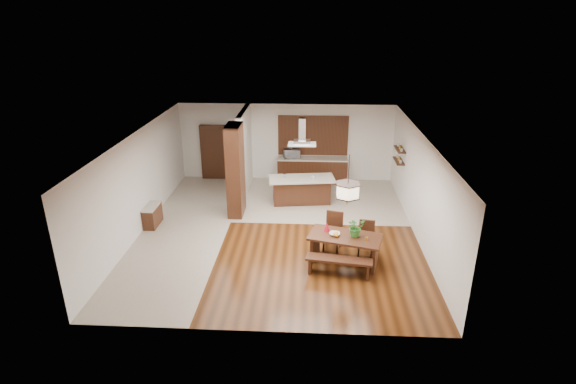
# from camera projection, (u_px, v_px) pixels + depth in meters

# --- Properties ---
(room_shell) EXTENTS (9.00, 9.04, 2.92)m
(room_shell) POSITION_uv_depth(u_px,v_px,m) (277.00, 165.00, 12.51)
(room_shell) COLOR #371B0A
(room_shell) RESTS_ON ground
(tile_hallway) EXTENTS (2.50, 9.00, 0.01)m
(tile_hallway) POSITION_uv_depth(u_px,v_px,m) (186.00, 229.00, 13.41)
(tile_hallway) COLOR #B1A494
(tile_hallway) RESTS_ON ground
(tile_kitchen) EXTENTS (5.50, 4.00, 0.01)m
(tile_kitchen) POSITION_uv_depth(u_px,v_px,m) (319.00, 199.00, 15.53)
(tile_kitchen) COLOR #B1A494
(tile_kitchen) RESTS_ON ground
(soffit_band) EXTENTS (8.00, 9.00, 0.02)m
(soffit_band) POSITION_uv_depth(u_px,v_px,m) (277.00, 136.00, 12.20)
(soffit_band) COLOR #401B10
(soffit_band) RESTS_ON room_shell
(partition_pier) EXTENTS (0.45, 1.00, 2.90)m
(partition_pier) POSITION_uv_depth(u_px,v_px,m) (235.00, 171.00, 13.91)
(partition_pier) COLOR black
(partition_pier) RESTS_ON ground
(partition_stub) EXTENTS (0.18, 2.40, 2.90)m
(partition_stub) POSITION_uv_depth(u_px,v_px,m) (245.00, 151.00, 15.86)
(partition_stub) COLOR silver
(partition_stub) RESTS_ON ground
(hallway_console) EXTENTS (0.37, 0.88, 0.63)m
(hallway_console) POSITION_uv_depth(u_px,v_px,m) (152.00, 216.00, 13.53)
(hallway_console) COLOR black
(hallway_console) RESTS_ON ground
(hallway_doorway) EXTENTS (1.10, 0.20, 2.10)m
(hallway_doorway) POSITION_uv_depth(u_px,v_px,m) (216.00, 152.00, 17.09)
(hallway_doorway) COLOR black
(hallway_doorway) RESTS_ON ground
(rear_counter) EXTENTS (2.60, 0.62, 0.95)m
(rear_counter) POSITION_uv_depth(u_px,v_px,m) (312.00, 170.00, 16.94)
(rear_counter) COLOR black
(rear_counter) RESTS_ON ground
(kitchen_window) EXTENTS (2.60, 0.08, 1.50)m
(kitchen_window) POSITION_uv_depth(u_px,v_px,m) (313.00, 135.00, 16.71)
(kitchen_window) COLOR brown
(kitchen_window) RESTS_ON room_shell
(shelf_lower) EXTENTS (0.26, 0.90, 0.04)m
(shelf_lower) POSITION_uv_depth(u_px,v_px,m) (399.00, 161.00, 14.97)
(shelf_lower) COLOR black
(shelf_lower) RESTS_ON room_shell
(shelf_upper) EXTENTS (0.26, 0.90, 0.04)m
(shelf_upper) POSITION_uv_depth(u_px,v_px,m) (400.00, 149.00, 14.83)
(shelf_upper) COLOR black
(shelf_upper) RESTS_ON room_shell
(dining_table) EXTENTS (1.99, 1.36, 0.75)m
(dining_table) POSITION_uv_depth(u_px,v_px,m) (345.00, 243.00, 11.44)
(dining_table) COLOR black
(dining_table) RESTS_ON ground
(dining_bench) EXTENTS (1.65, 0.60, 0.46)m
(dining_bench) POSITION_uv_depth(u_px,v_px,m) (339.00, 267.00, 10.99)
(dining_bench) COLOR black
(dining_bench) RESTS_ON ground
(dining_chair_left) EXTENTS (0.57, 0.57, 1.05)m
(dining_chair_left) POSITION_uv_depth(u_px,v_px,m) (333.00, 232.00, 12.07)
(dining_chair_left) COLOR black
(dining_chair_left) RESTS_ON ground
(dining_chair_right) EXTENTS (0.47, 0.47, 0.93)m
(dining_chair_right) POSITION_uv_depth(u_px,v_px,m) (366.00, 239.00, 11.82)
(dining_chair_right) COLOR black
(dining_chair_right) RESTS_ON ground
(pendant_lantern) EXTENTS (0.64, 0.64, 1.31)m
(pendant_lantern) POSITION_uv_depth(u_px,v_px,m) (348.00, 181.00, 10.81)
(pendant_lantern) COLOR beige
(pendant_lantern) RESTS_ON room_shell
(foliage_plant) EXTENTS (0.57, 0.54, 0.50)m
(foliage_plant) POSITION_uv_depth(u_px,v_px,m) (356.00, 227.00, 11.26)
(foliage_plant) COLOR #2B6A23
(foliage_plant) RESTS_ON dining_table
(fruit_bowl) EXTENTS (0.31, 0.31, 0.06)m
(fruit_bowl) POSITION_uv_depth(u_px,v_px,m) (335.00, 234.00, 11.39)
(fruit_bowl) COLOR beige
(fruit_bowl) RESTS_ON dining_table
(napkin_cone) EXTENTS (0.20, 0.20, 0.25)m
(napkin_cone) POSITION_uv_depth(u_px,v_px,m) (327.00, 227.00, 11.58)
(napkin_cone) COLOR #AA0C20
(napkin_cone) RESTS_ON dining_table
(gold_ornament) EXTENTS (0.08, 0.08, 0.09)m
(gold_ornament) POSITION_uv_depth(u_px,v_px,m) (367.00, 239.00, 11.11)
(gold_ornament) COLOR gold
(gold_ornament) RESTS_ON dining_table
(kitchen_island) EXTENTS (2.28, 1.22, 0.90)m
(kitchen_island) POSITION_uv_depth(u_px,v_px,m) (302.00, 190.00, 15.10)
(kitchen_island) COLOR black
(kitchen_island) RESTS_ON ground
(range_hood) EXTENTS (0.90, 0.55, 0.87)m
(range_hood) POSITION_uv_depth(u_px,v_px,m) (302.00, 132.00, 14.35)
(range_hood) COLOR silver
(range_hood) RESTS_ON room_shell
(island_cup) EXTENTS (0.14, 0.14, 0.09)m
(island_cup) POSITION_uv_depth(u_px,v_px,m) (313.00, 177.00, 14.83)
(island_cup) COLOR silver
(island_cup) RESTS_ON kitchen_island
(microwave) EXTENTS (0.66, 0.55, 0.31)m
(microwave) POSITION_uv_depth(u_px,v_px,m) (292.00, 154.00, 16.74)
(microwave) COLOR #B2B3B9
(microwave) RESTS_ON rear_counter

